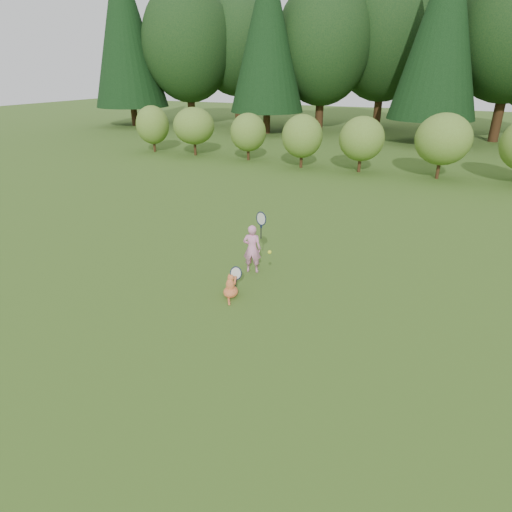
% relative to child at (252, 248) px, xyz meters
% --- Properties ---
extents(ground, '(100.00, 100.00, 0.00)m').
position_rel_child_xyz_m(ground, '(0.16, -1.41, -0.59)').
color(ground, '#294A15').
rests_on(ground, ground).
extents(shrub_row, '(28.00, 3.00, 2.80)m').
position_rel_child_xyz_m(shrub_row, '(0.16, 11.59, 0.81)').
color(shrub_row, '#546820').
rests_on(shrub_row, ground).
extents(woodland_backdrop, '(48.00, 10.00, 15.00)m').
position_rel_child_xyz_m(woodland_backdrop, '(0.16, 21.59, 6.91)').
color(woodland_backdrop, black).
rests_on(woodland_backdrop, ground).
extents(child, '(0.65, 0.37, 1.70)m').
position_rel_child_xyz_m(child, '(0.00, 0.00, 0.00)').
color(child, pink).
rests_on(child, ground).
extents(cat, '(0.37, 0.71, 0.68)m').
position_rel_child_xyz_m(cat, '(0.08, -1.24, -0.34)').
color(cat, '#BA5623').
rests_on(cat, ground).
extents(tennis_ball, '(0.08, 0.08, 0.08)m').
position_rel_child_xyz_m(tennis_ball, '(0.79, -0.92, 0.39)').
color(tennis_ball, '#DAEC1B').
rests_on(tennis_ball, ground).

